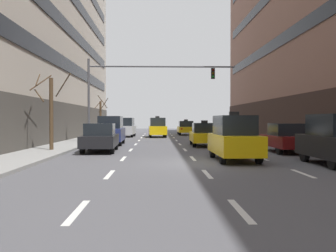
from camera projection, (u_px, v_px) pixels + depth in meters
The scene contains 40 objects.
ground_plane at pixel (197, 163), 15.47m from camera, with size 120.00×120.00×0.00m, color #515156.
sidewalk_left at pixel (5, 162), 15.24m from camera, with size 2.80×80.00×0.14m, color gray.
lane_stripe_l1_s2 at pixel (77, 212), 7.38m from camera, with size 0.16×2.00×0.01m, color silver.
lane_stripe_l1_s3 at pixel (110, 174), 12.38m from camera, with size 0.16×2.00×0.01m, color silver.
lane_stripe_l1_s4 at pixel (123, 159), 17.37m from camera, with size 0.16×2.00×0.01m, color silver.
lane_stripe_l1_s5 at pixel (131, 150), 22.37m from camera, with size 0.16×2.00×0.01m, color silver.
lane_stripe_l1_s6 at pixel (136, 144), 27.37m from camera, with size 0.16×2.00×0.01m, color silver.
lane_stripe_l1_s7 at pixel (139, 140), 32.37m from camera, with size 0.16×2.00×0.01m, color silver.
lane_stripe_l1_s8 at pixel (141, 138), 37.36m from camera, with size 0.16×2.00×0.01m, color silver.
lane_stripe_l1_s9 at pixel (143, 136), 42.36m from camera, with size 0.16×2.00×0.01m, color silver.
lane_stripe_l1_s10 at pixel (145, 134), 47.36m from camera, with size 0.16×2.00×0.01m, color silver.
lane_stripe_l2_s2 at pixel (240, 210), 7.48m from camera, with size 0.16×2.00×0.01m, color silver.
lane_stripe_l2_s3 at pixel (207, 174), 12.48m from camera, with size 0.16×2.00×0.01m, color silver.
lane_stripe_l2_s4 at pixel (193, 158), 17.47m from camera, with size 0.16×2.00×0.01m, color silver.
lane_stripe_l2_s5 at pixel (185, 150), 22.47m from camera, with size 0.16×2.00×0.01m, color silver.
lane_stripe_l2_s6 at pixel (180, 144), 27.47m from camera, with size 0.16×2.00×0.01m, color silver.
lane_stripe_l2_s7 at pixel (176, 140), 32.46m from camera, with size 0.16×2.00×0.01m, color silver.
lane_stripe_l2_s8 at pixel (174, 138), 37.46m from camera, with size 0.16×2.00×0.01m, color silver.
lane_stripe_l2_s9 at pixel (172, 135), 42.46m from camera, with size 0.16×2.00×0.01m, color silver.
lane_stripe_l2_s10 at pixel (170, 134), 47.45m from camera, with size 0.16×2.00×0.01m, color silver.
lane_stripe_l3_s3 at pixel (303, 174), 12.57m from camera, with size 0.16×2.00×0.01m, color silver.
lane_stripe_l3_s4 at pixel (262, 158), 17.57m from camera, with size 0.16×2.00×0.01m, color silver.
lane_stripe_l3_s5 at pixel (238, 150), 22.57m from camera, with size 0.16×2.00×0.01m, color silver.
lane_stripe_l3_s6 at pixel (224, 144), 27.56m from camera, with size 0.16×2.00×0.01m, color silver.
lane_stripe_l3_s7 at pixel (214, 140), 32.56m from camera, with size 0.16×2.00×0.01m, color silver.
lane_stripe_l3_s8 at pixel (206, 138), 37.56m from camera, with size 0.16×2.00×0.01m, color silver.
lane_stripe_l3_s9 at pixel (200, 135), 42.56m from camera, with size 0.16×2.00×0.01m, color silver.
lane_stripe_l3_s10 at pixel (196, 134), 47.55m from camera, with size 0.16×2.00×0.01m, color silver.
taxi_driving_0 at pixel (204, 135), 25.63m from camera, with size 1.93×4.39×1.81m.
car_driving_1 at pixel (100, 138), 21.03m from camera, with size 2.00×4.46×1.65m.
taxi_driving_2 at pixel (234, 138), 16.55m from camera, with size 1.82×4.25×2.22m.
taxi_driving_3 at pixel (157, 128), 38.52m from camera, with size 1.97×4.31×2.22m.
car_driving_4 at pixel (111, 131), 26.88m from camera, with size 1.88×4.39×2.11m.
car_driving_5 at pixel (126, 127), 39.33m from camera, with size 1.92×4.29×2.05m.
taxi_driving_6 at pixel (186, 128), 44.28m from camera, with size 1.90×4.52×1.88m.
car_parked_2 at pixel (286, 138), 20.71m from camera, with size 1.86×4.41×1.65m.
traffic_signal_0 at pixel (136, 83), 28.52m from camera, with size 11.54×0.35×6.46m.
street_tree_0 at pixel (101, 117), 38.98m from camera, with size 1.45×1.58×4.28m.
street_tree_1 at pixel (51, 110), 20.88m from camera, with size 2.25×2.13×4.40m.
pedestrian_0 at pixel (318, 132), 22.23m from camera, with size 0.46×0.35×1.63m.
Camera 1 is at (-1.70, -15.40, 1.87)m, focal length 39.04 mm.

